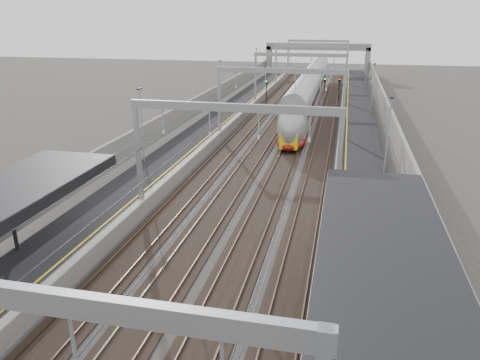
% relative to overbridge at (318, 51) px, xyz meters
% --- Properties ---
extents(platform_left, '(4.00, 120.00, 1.00)m').
position_rel_overbridge_xyz_m(platform_left, '(-8.00, -55.00, -4.81)').
color(platform_left, black).
rests_on(platform_left, ground).
extents(platform_right, '(4.00, 120.00, 1.00)m').
position_rel_overbridge_xyz_m(platform_right, '(8.00, -55.00, -4.81)').
color(platform_right, black).
rests_on(platform_right, ground).
extents(tracks, '(11.40, 140.00, 0.20)m').
position_rel_overbridge_xyz_m(tracks, '(0.00, -55.00, -5.26)').
color(tracks, black).
rests_on(tracks, ground).
extents(overhead_line, '(13.00, 140.00, 6.60)m').
position_rel_overbridge_xyz_m(overhead_line, '(0.00, -48.38, 0.83)').
color(overhead_line, '#919499').
rests_on(overhead_line, platform_left).
extents(overbridge, '(22.00, 2.20, 6.90)m').
position_rel_overbridge_xyz_m(overbridge, '(0.00, 0.00, 0.00)').
color(overbridge, gray).
rests_on(overbridge, ground).
extents(wall_left, '(0.30, 120.00, 3.20)m').
position_rel_overbridge_xyz_m(wall_left, '(-11.20, -55.00, -3.71)').
color(wall_left, gray).
rests_on(wall_left, ground).
extents(wall_right, '(0.30, 120.00, 3.20)m').
position_rel_overbridge_xyz_m(wall_right, '(11.20, -55.00, -3.71)').
color(wall_right, gray).
rests_on(wall_right, ground).
extents(train, '(2.74, 49.98, 4.34)m').
position_rel_overbridge_xyz_m(train, '(1.50, -39.02, -3.19)').
color(train, maroon).
rests_on(train, ground).
extents(signal_green, '(0.32, 0.32, 3.48)m').
position_rel_overbridge_xyz_m(signal_green, '(-5.20, -34.89, -2.89)').
color(signal_green, black).
rests_on(signal_green, ground).
extents(signal_red_near, '(0.32, 0.32, 3.48)m').
position_rel_overbridge_xyz_m(signal_red_near, '(3.20, -30.51, -2.89)').
color(signal_red_near, black).
rests_on(signal_red_near, ground).
extents(signal_red_far, '(0.32, 0.32, 3.48)m').
position_rel_overbridge_xyz_m(signal_red_far, '(5.40, -30.21, -2.89)').
color(signal_red_far, black).
rests_on(signal_red_far, ground).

